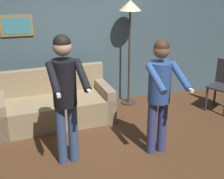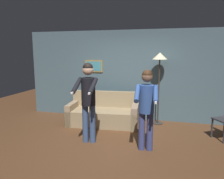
% 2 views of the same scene
% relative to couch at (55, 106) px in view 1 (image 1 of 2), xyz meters
% --- Properties ---
extents(ground_plane, '(12.00, 12.00, 0.00)m').
position_rel_couch_xyz_m(ground_plane, '(0.62, -1.30, -0.28)').
color(ground_plane, '#52331E').
extents(back_wall_assembly, '(6.40, 0.09, 2.60)m').
position_rel_couch_xyz_m(back_wall_assembly, '(0.61, 0.74, 1.02)').
color(back_wall_assembly, '#445B65').
rests_on(back_wall_assembly, ground_plane).
extents(couch, '(1.97, 1.02, 0.87)m').
position_rel_couch_xyz_m(couch, '(0.00, 0.00, 0.00)').
color(couch, '#95805D').
rests_on(couch, ground_plane).
extents(torchiere_lamp, '(0.40, 0.40, 1.96)m').
position_rel_couch_xyz_m(torchiere_lamp, '(1.45, 0.41, 1.42)').
color(torchiere_lamp, '#332D28').
rests_on(torchiere_lamp, ground_plane).
extents(person_standing_left, '(0.47, 0.72, 1.75)m').
position_rel_couch_xyz_m(person_standing_left, '(0.05, -1.29, 0.79)').
color(person_standing_left, '#364D76').
rests_on(person_standing_left, ground_plane).
extents(person_standing_right, '(0.46, 0.66, 1.63)m').
position_rel_couch_xyz_m(person_standing_right, '(1.30, -1.37, 0.70)').
color(person_standing_right, navy).
rests_on(person_standing_right, ground_plane).
extents(dining_chair_distant, '(0.58, 0.58, 0.93)m').
position_rel_couch_xyz_m(dining_chair_distant, '(3.04, -0.31, 0.25)').
color(dining_chair_distant, '#2D2D33').
rests_on(dining_chair_distant, ground_plane).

